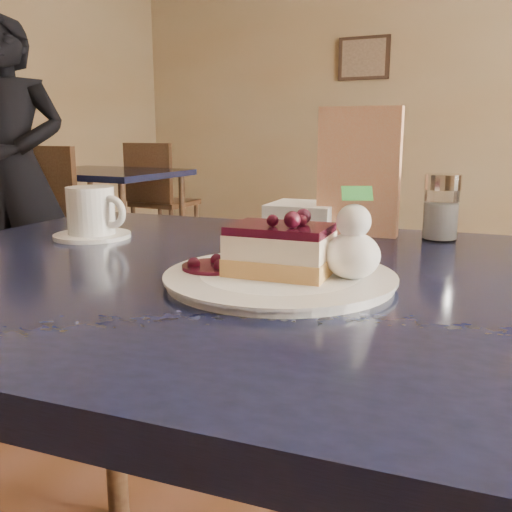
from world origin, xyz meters
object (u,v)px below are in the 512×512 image
at_px(coffee_set, 92,215).
at_px(patron, 13,169).
at_px(main_table, 291,331).
at_px(bg_table_far_left, 109,267).
at_px(cheesecake_slice, 280,250).
at_px(dessert_plate, 280,278).

height_order(coffee_set, patron, patron).
xyz_separation_m(main_table, patron, (-2.31, 1.52, 0.08)).
distance_m(bg_table_far_left, patron, 1.10).
relative_size(cheesecake_slice, bg_table_far_left, 0.08).
distance_m(main_table, coffee_set, 0.47).
relative_size(dessert_plate, coffee_set, 1.96).
height_order(coffee_set, bg_table_far_left, coffee_set).
distance_m(dessert_plate, patron, 2.80).
relative_size(main_table, coffee_set, 9.17).
xyz_separation_m(dessert_plate, patron, (-2.32, 1.57, -0.02)).
xyz_separation_m(cheesecake_slice, bg_table_far_left, (-2.40, 2.38, -0.79)).
distance_m(main_table, dessert_plate, 0.11).
xyz_separation_m(main_table, coffee_set, (-0.44, 0.09, 0.13)).
height_order(main_table, dessert_plate, dessert_plate).
bearing_deg(dessert_plate, cheesecake_slice, 90.00).
bearing_deg(main_table, cheesecake_slice, -90.00).
height_order(main_table, cheesecake_slice, cheesecake_slice).
height_order(cheesecake_slice, coffee_set, coffee_set).
xyz_separation_m(main_table, dessert_plate, (0.01, -0.05, 0.09)).
bearing_deg(bg_table_far_left, patron, -84.94).
bearing_deg(coffee_set, main_table, -11.02).
xyz_separation_m(dessert_plate, cheesecake_slice, (0.00, 0.00, 0.04)).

